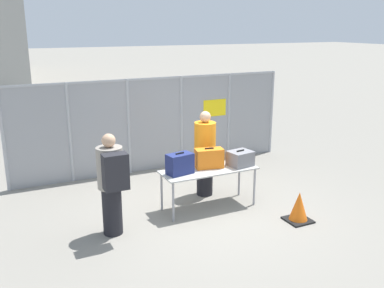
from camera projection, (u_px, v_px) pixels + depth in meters
name	position (u px, v px, depth m)	size (l,w,h in m)	color
ground_plane	(206.00, 209.00, 7.73)	(120.00, 120.00, 0.00)	gray
fence_section	(156.00, 122.00, 9.61)	(6.40, 0.07, 2.10)	#9EA0A5
inspection_table	(209.00, 173.00, 7.62)	(1.73, 0.65, 0.73)	#B2B2AD
suitcase_navy	(180.00, 164.00, 7.32)	(0.48, 0.33, 0.38)	navy
suitcase_orange	(209.00, 158.00, 7.64)	(0.53, 0.33, 0.37)	orange
suitcase_grey	(240.00, 158.00, 7.76)	(0.46, 0.41, 0.29)	slate
traveler_hooded	(112.00, 181.00, 6.53)	(0.40, 0.63, 1.63)	black
security_worker_near	(205.00, 152.00, 8.16)	(0.41, 0.41, 1.66)	black
utility_trailer	(165.00, 135.00, 11.25)	(3.93, 2.00, 0.70)	#B2B2B7
traffic_cone	(299.00, 208.00, 7.18)	(0.41, 0.41, 0.52)	black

